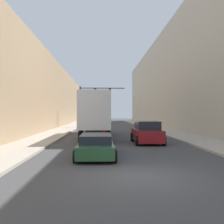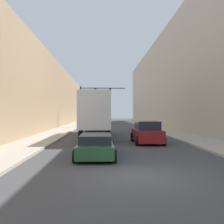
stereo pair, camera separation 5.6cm
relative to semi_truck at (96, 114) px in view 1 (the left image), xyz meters
The scene contains 9 objects.
ground_plane 16.09m from the semi_truck, 82.90° to the right, with size 200.00×200.00×0.00m, color #424244.
sidewalk_right 16.78m from the semi_truck, 58.66° to the left, with size 3.10×80.00×0.15m.
sidewalk_left 15.13m from the semi_truck, 108.37° to the left, with size 3.10×80.00×0.15m.
building_right 20.14m from the semi_truck, 47.09° to the left, with size 6.00×80.00×15.57m.
building_left 17.19m from the semi_truck, 123.12° to the left, with size 6.00×80.00×10.32m.
semi_truck is the anchor object (origin of this frame).
sedan_car 11.59m from the semi_truck, 88.62° to the right, with size 2.09×4.70×1.23m.
suv_car 7.04m from the semi_truck, 53.01° to the right, with size 2.18×4.42×1.75m.
traffic_signal_gantry 16.21m from the semi_truck, 94.53° to the left, with size 7.43×0.35×6.78m.
Camera 1 is at (-1.36, -9.28, 2.38)m, focal length 40.00 mm.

